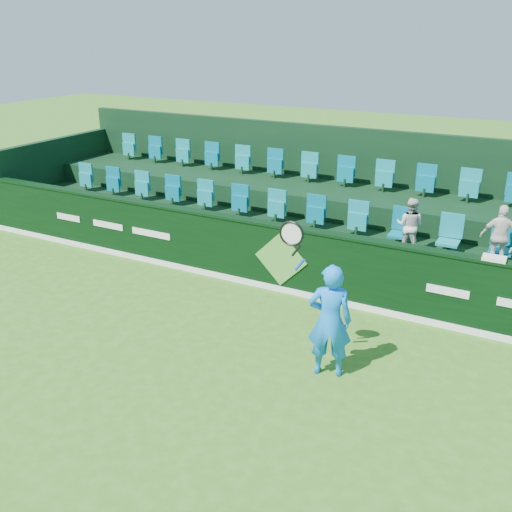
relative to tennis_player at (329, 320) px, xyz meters
The scene contains 11 objects.
ground 2.64m from the tennis_player, 137.57° to the right, with size 60.00×60.00×0.00m, color #326518.
sponsor_hoarding 2.97m from the tennis_player, 128.21° to the left, with size 16.00×0.25×1.35m.
stand_tier_front 3.92m from the tennis_player, 118.14° to the left, with size 16.00×2.00×0.80m, color black.
stand_tier_back 5.64m from the tennis_player, 108.98° to the left, with size 16.00×1.80×1.30m, color black.
stand_rear 6.06m from the tennis_player, 107.61° to the left, with size 16.00×4.10×2.60m.
seat_row_front 4.25m from the tennis_player, 115.59° to the left, with size 13.50×0.50×0.60m, color #11818A.
seat_row_back 5.96m from the tennis_player, 108.04° to the left, with size 13.50×0.50×0.60m, color #11818A.
tennis_player is the anchor object (origin of this frame).
spectator_left 3.48m from the tennis_player, 85.60° to the left, with size 0.52×0.41×1.08m, color beige.
spectator_middle 3.95m from the tennis_player, 61.62° to the left, with size 0.68×0.28×1.16m, color silver.
towel 3.04m from the tennis_player, 50.85° to the left, with size 0.36×0.24×0.05m, color silver.
Camera 1 is at (4.31, -5.26, 4.79)m, focal length 40.00 mm.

